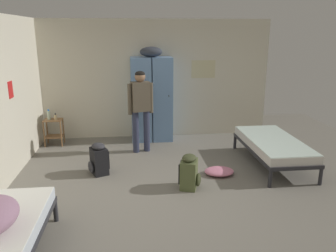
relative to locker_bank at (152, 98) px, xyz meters
The scene contains 11 objects.
ground_plane 2.75m from the locker_bank, 87.42° to the right, with size 9.13×9.13×0.00m, color slate.
room_backdrop 1.75m from the locker_bank, 135.76° to the right, with size 5.21×5.76×2.65m.
locker_bank is the anchor object (origin of this frame).
shelf_unit 2.22m from the locker_bank, behind, with size 0.38×0.30×0.57m.
bed_right 2.80m from the locker_bank, 39.65° to the right, with size 0.90×1.90×0.49m.
person_traveler 0.83m from the locker_bank, 108.78° to the right, with size 0.51×0.29×1.64m.
water_bottle 2.23m from the locker_bank, behind, with size 0.07×0.07×0.22m.
lotion_bottle 2.10m from the locker_bank, behind, with size 0.06×0.06×0.14m.
backpack_black 2.22m from the locker_bank, 119.48° to the right, with size 0.40×0.39×0.55m.
backpack_olive 2.67m from the locker_bank, 80.45° to the right, with size 0.39×0.38×0.55m.
clothes_pile_pink 2.50m from the locker_bank, 63.92° to the right, with size 0.51×0.40×0.11m.
Camera 1 is at (-0.55, -4.73, 2.37)m, focal length 35.79 mm.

